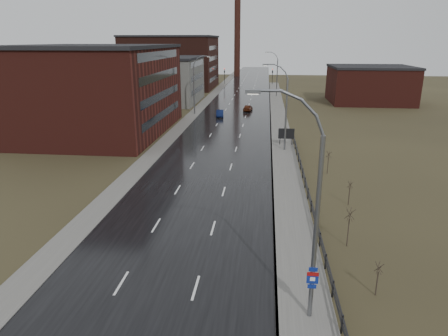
% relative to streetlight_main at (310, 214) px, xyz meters
% --- Properties ---
extents(ground, '(320.00, 320.00, 0.00)m').
position_rel_streetlight_main_xyz_m(ground, '(-8.47, -2.00, -6.06)').
color(ground, '#2D2819').
rests_on(ground, ground).
extents(road, '(14.00, 300.00, 0.06)m').
position_rel_streetlight_main_xyz_m(road, '(-8.47, 58.00, -6.03)').
color(road, black).
rests_on(road, ground).
extents(sidewalk_right, '(3.20, 180.00, 0.18)m').
position_rel_streetlight_main_xyz_m(sidewalk_right, '(0.13, 33.00, -5.97)').
color(sidewalk_right, '#595651').
rests_on(sidewalk_right, ground).
extents(curb_right, '(0.16, 180.00, 0.18)m').
position_rel_streetlight_main_xyz_m(curb_right, '(-1.39, 33.00, -5.97)').
color(curb_right, slate).
rests_on(curb_right, ground).
extents(sidewalk_left, '(2.40, 260.00, 0.12)m').
position_rel_streetlight_main_xyz_m(sidewalk_left, '(-16.67, 58.00, -6.00)').
color(sidewalk_left, '#595651').
rests_on(sidewalk_left, ground).
extents(warehouse_near, '(22.44, 28.56, 13.50)m').
position_rel_streetlight_main_xyz_m(warehouse_near, '(-29.46, 43.00, 0.70)').
color(warehouse_near, '#471914').
rests_on(warehouse_near, ground).
extents(warehouse_mid, '(16.32, 20.40, 10.50)m').
position_rel_streetlight_main_xyz_m(warehouse_mid, '(-26.46, 76.00, -0.80)').
color(warehouse_mid, slate).
rests_on(warehouse_mid, ground).
extents(warehouse_far, '(26.52, 24.48, 15.50)m').
position_rel_streetlight_main_xyz_m(warehouse_far, '(-31.47, 106.00, 1.70)').
color(warehouse_far, '#331611').
rests_on(warehouse_far, ground).
extents(building_right, '(18.36, 16.32, 8.50)m').
position_rel_streetlight_main_xyz_m(building_right, '(21.83, 80.00, -1.80)').
color(building_right, '#471914').
rests_on(building_right, ground).
extents(smokestack, '(2.70, 2.70, 30.70)m').
position_rel_streetlight_main_xyz_m(smokestack, '(-14.47, 148.00, 9.44)').
color(smokestack, '#331611').
rests_on(smokestack, ground).
extents(streetlight_main, '(3.91, 0.29, 12.11)m').
position_rel_streetlight_main_xyz_m(streetlight_main, '(0.00, 0.00, 0.00)').
color(streetlight_main, slate).
rests_on(streetlight_main, ground).
extents(streetlight_right_mid, '(3.36, 0.28, 11.35)m').
position_rel_streetlight_main_xyz_m(streetlight_right_mid, '(0.03, 34.00, -0.22)').
color(streetlight_right_mid, slate).
rests_on(streetlight_right_mid, ground).
extents(streetlight_left, '(3.36, 0.28, 11.35)m').
position_rel_streetlight_main_xyz_m(streetlight_left, '(-16.17, 60.00, -0.22)').
color(streetlight_left, slate).
rests_on(streetlight_left, ground).
extents(streetlight_right_far, '(3.36, 0.28, 11.35)m').
position_rel_streetlight_main_xyz_m(streetlight_right_far, '(0.03, 88.00, -0.22)').
color(streetlight_right_far, slate).
rests_on(streetlight_right_far, ground).
extents(guardrail, '(0.10, 53.05, 1.10)m').
position_rel_streetlight_main_xyz_m(guardrail, '(1.83, 16.32, -5.35)').
color(guardrail, black).
rests_on(guardrail, ground).
extents(shrub_b, '(0.51, 0.53, 2.12)m').
position_rel_streetlight_main_xyz_m(shrub_b, '(4.37, 2.46, -4.93)').
color(shrub_b, '#382D23').
rests_on(shrub_b, ground).
extents(shrub_c, '(0.69, 0.73, 2.94)m').
position_rel_streetlight_main_xyz_m(shrub_c, '(3.79, 8.24, -4.50)').
color(shrub_c, '#382D23').
rests_on(shrub_c, ground).
extents(shrub_d, '(0.54, 0.57, 2.26)m').
position_rel_streetlight_main_xyz_m(shrub_d, '(5.35, 16.01, -4.86)').
color(shrub_d, '#382D23').
rests_on(shrub_d, ground).
extents(shrub_e, '(0.61, 0.64, 2.57)m').
position_rel_streetlight_main_xyz_m(shrub_e, '(4.71, 24.87, -4.69)').
color(shrub_e, '#382D23').
rests_on(shrub_e, ground).
extents(shrub_f, '(0.49, 0.52, 2.07)m').
position_rel_streetlight_main_xyz_m(shrub_f, '(4.64, 30.05, -4.96)').
color(shrub_f, '#382D23').
rests_on(shrub_f, ground).
extents(billboard, '(2.21, 0.17, 2.50)m').
position_rel_streetlight_main_xyz_m(billboard, '(0.63, 36.68, -4.36)').
color(billboard, black).
rests_on(billboard, ground).
extents(traffic_light_left, '(0.58, 2.73, 5.30)m').
position_rel_streetlight_main_xyz_m(traffic_light_left, '(-16.47, 118.00, -1.46)').
color(traffic_light_left, black).
rests_on(traffic_light_left, ground).
extents(traffic_light_right, '(0.58, 2.73, 5.30)m').
position_rel_streetlight_main_xyz_m(traffic_light_right, '(-0.47, 118.00, -1.46)').
color(traffic_light_right, black).
rests_on(traffic_light_right, ground).
extents(car_near, '(1.75, 4.04, 1.29)m').
position_rel_streetlight_main_xyz_m(car_near, '(-11.12, 57.74, -5.41)').
color(car_near, '#0C163D').
rests_on(car_near, ground).
extents(car_far, '(2.05, 4.07, 1.33)m').
position_rel_streetlight_main_xyz_m(car_far, '(-6.04, 64.74, -5.39)').
color(car_far, '#4A1C0C').
rests_on(car_far, ground).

